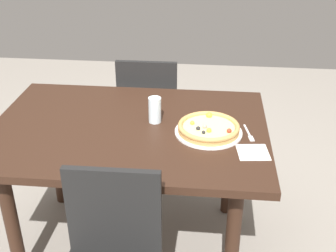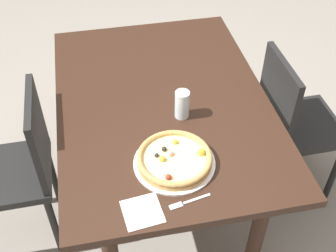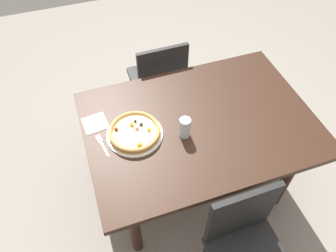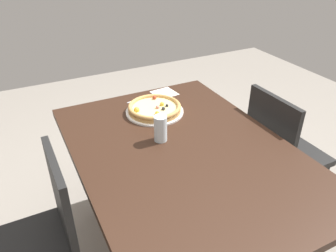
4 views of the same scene
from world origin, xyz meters
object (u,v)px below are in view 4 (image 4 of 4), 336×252
at_px(dining_table, 184,166).
at_px(napkin, 164,93).
at_px(pizza, 154,108).
at_px(fork, 141,99).
at_px(chair_near, 41,240).
at_px(chair_far, 281,152).
at_px(drinking_glass, 160,128).
at_px(plate, 155,112).

relative_size(dining_table, napkin, 9.97).
xyz_separation_m(pizza, fork, (-0.20, -0.00, -0.03)).
distance_m(chair_near, chair_far, 1.41).
bearing_deg(dining_table, chair_near, -90.35).
bearing_deg(chair_near, dining_table, -90.92).
height_order(fork, napkin, fork).
bearing_deg(chair_far, dining_table, -87.04).
relative_size(dining_table, pizza, 4.60).
height_order(dining_table, chair_far, chair_far).
distance_m(chair_near, pizza, 0.89).
bearing_deg(drinking_glass, pizza, 161.34).
relative_size(plate, drinking_glass, 2.48).
bearing_deg(plate, chair_far, 62.15).
distance_m(pizza, fork, 0.20).
relative_size(fork, napkin, 1.18).
distance_m(dining_table, drinking_glass, 0.22).
height_order(fork, drinking_glass, drinking_glass).
xyz_separation_m(fork, napkin, (-0.01, 0.17, -0.00)).
height_order(chair_far, pizza, chair_far).
bearing_deg(chair_near, pizza, -62.18).
xyz_separation_m(dining_table, napkin, (-0.61, 0.19, 0.10)).
xyz_separation_m(chair_near, drinking_glass, (-0.12, 0.64, 0.33)).
height_order(chair_near, fork, chair_near).
bearing_deg(chair_near, fork, -51.46).
relative_size(drinking_glass, napkin, 0.96).
bearing_deg(pizza, fork, -179.02).
height_order(chair_near, napkin, chair_near).
relative_size(dining_table, chair_near, 1.56).
distance_m(plate, napkin, 0.26).
distance_m(fork, napkin, 0.17).
height_order(drinking_glass, napkin, drinking_glass).
height_order(plate, drinking_glass, drinking_glass).
bearing_deg(fork, pizza, -99.85).
xyz_separation_m(dining_table, plate, (-0.40, 0.03, 0.10)).
bearing_deg(drinking_glass, plate, 161.29).
xyz_separation_m(dining_table, chair_near, (-0.00, -0.71, -0.17)).
relative_size(dining_table, drinking_glass, 10.43).
relative_size(pizza, napkin, 2.17).
relative_size(chair_near, drinking_glass, 6.69).
height_order(dining_table, plate, plate).
height_order(plate, fork, plate).
bearing_deg(plate, pizza, -77.21).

